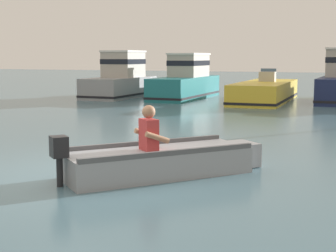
% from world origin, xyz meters
% --- Properties ---
extents(ground_plane, '(120.00, 120.00, 0.00)m').
position_xyz_m(ground_plane, '(0.00, 0.00, 0.00)').
color(ground_plane, slate).
extents(rowboat_with_person, '(2.92, 3.19, 1.19)m').
position_xyz_m(rowboat_with_person, '(1.30, 0.39, 0.25)').
color(rowboat_with_person, gray).
rests_on(rowboat_with_person, ground).
extents(moored_boat_grey, '(1.94, 4.81, 2.28)m').
position_xyz_m(moored_boat_grey, '(-7.11, 15.02, 0.84)').
color(moored_boat_grey, gray).
rests_on(moored_boat_grey, ground).
extents(moored_boat_teal, '(1.77, 5.70, 2.15)m').
position_xyz_m(moored_boat_teal, '(-3.90, 15.62, 0.81)').
color(moored_boat_teal, '#1E727A').
rests_on(moored_boat_teal, ground).
extents(moored_boat_yellow, '(2.24, 6.76, 1.45)m').
position_xyz_m(moored_boat_yellow, '(-0.01, 15.29, 0.41)').
color(moored_boat_yellow, gold).
rests_on(moored_boat_yellow, ground).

